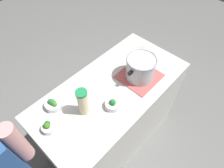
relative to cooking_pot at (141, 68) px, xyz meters
The scene contains 9 objects.
ground_plane 1.08m from the cooking_pot, 19.11° to the right, with size 8.00×8.00×0.00m, color slate.
counter_slab 0.64m from the cooking_pot, 19.11° to the right, with size 1.39×0.68×0.94m, color beige.
dish_cloth 0.11m from the cooking_pot, 90.00° to the left, with size 0.33×0.32×0.01m, color #BF5651.
cooking_pot is the anchor object (origin of this frame).
lemonade_pitcher 0.56m from the cooking_pot, ahead, with size 0.08×0.08×0.24m.
mason_jar 0.24m from the cooking_pot, 144.81° to the right, with size 0.08×0.08×0.11m.
broccoli_bowl_front 0.75m from the cooking_pot, 23.09° to the right, with size 0.14×0.14×0.08m.
broccoli_bowl_center 0.85m from the cooking_pot, 11.23° to the right, with size 0.10×0.10×0.07m.
broccoli_bowl_back 0.40m from the cooking_pot, ahead, with size 0.11×0.11×0.08m.
Camera 1 is at (0.72, 0.67, 2.21)m, focal length 31.08 mm.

